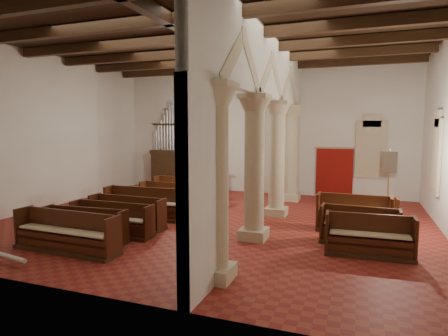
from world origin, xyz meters
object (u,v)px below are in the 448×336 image
aisle_pew_0 (369,242)px  nave_pew_0 (66,238)px  processional_banner (388,187)px  pipe_organ (172,162)px  lectern (220,181)px

aisle_pew_0 → nave_pew_0: bearing=-165.2°
processional_banner → pipe_organ: bearing=-179.3°
nave_pew_0 → aisle_pew_0: size_ratio=1.42×
pipe_organ → nave_pew_0: (2.08, -9.67, -1.03)m
nave_pew_0 → aisle_pew_0: bearing=19.3°
lectern → aisle_pew_0: (6.57, -6.98, -0.23)m
processional_banner → nave_pew_0: 11.98m
aisle_pew_0 → pipe_organ: bearing=139.0°
pipe_organ → processional_banner: pipe_organ is taller
processional_banner → nave_pew_0: size_ratio=0.78×
lectern → aisle_pew_0: size_ratio=0.65×
pipe_organ → processional_banner: bearing=-4.8°
nave_pew_0 → aisle_pew_0: (7.28, 2.31, 0.00)m
lectern → processional_banner: (7.40, -0.47, 0.23)m
lectern → aisle_pew_0: lectern is taller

